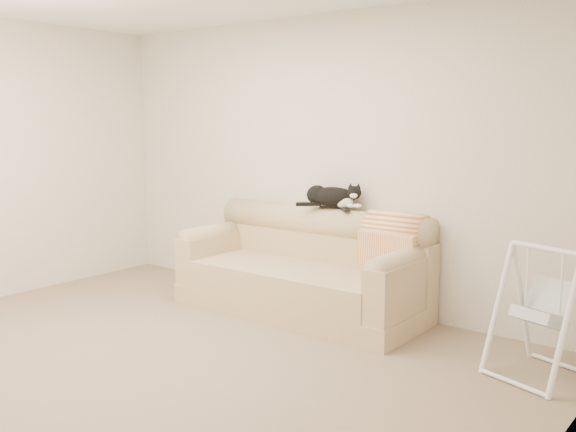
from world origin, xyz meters
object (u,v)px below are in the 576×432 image
object	(u,v)px
remote_a	(330,207)
tuxedo_cat	(332,196)
sofa	(305,272)
remote_b	(345,209)
baby_swing	(543,312)

from	to	relation	value
remote_a	tuxedo_cat	xyz separation A→B (m)	(0.04, -0.02, 0.10)
sofa	remote_b	world-z (taller)	remote_b
baby_swing	remote_a	bearing A→B (deg)	166.34
remote_b	tuxedo_cat	size ratio (longest dim) A/B	0.29
remote_a	remote_b	xyz separation A→B (m)	(0.19, -0.05, -0.00)
sofa	baby_swing	bearing A→B (deg)	-6.33
tuxedo_cat	baby_swing	xyz separation A→B (m)	(1.96, -0.46, -0.57)
remote_b	baby_swing	xyz separation A→B (m)	(1.81, -0.44, -0.47)
remote_b	sofa	bearing A→B (deg)	-143.24
tuxedo_cat	baby_swing	world-z (taller)	tuxedo_cat
remote_a	tuxedo_cat	distance (m)	0.11
remote_a	baby_swing	distance (m)	2.11
remote_a	tuxedo_cat	bearing A→B (deg)	-29.33
remote_a	sofa	bearing A→B (deg)	-108.97
sofa	remote_b	distance (m)	0.66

